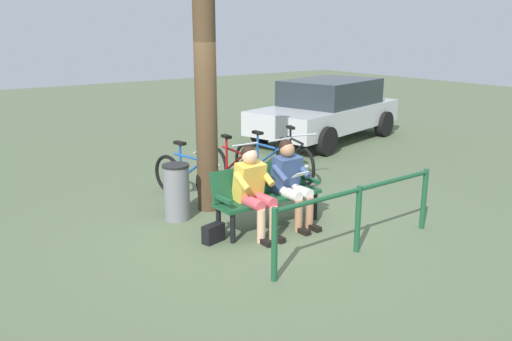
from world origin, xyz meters
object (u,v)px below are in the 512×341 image
(litter_bin, at_px, (177,192))
(bicycle_red, at_px, (232,170))
(bicycle_blue, at_px, (189,178))
(bicycle_silver, at_px, (294,159))
(tree_trunk, at_px, (205,76))
(bench, at_px, (265,191))
(person_reading, at_px, (291,179))
(person_companion, at_px, (254,187))
(parked_car, at_px, (327,109))
(bicycle_orange, at_px, (264,165))
(handbag, at_px, (213,233))

(litter_bin, relative_size, bicycle_red, 0.49)
(bicycle_blue, bearing_deg, bicycle_silver, 77.22)
(tree_trunk, bearing_deg, bench, 105.04)
(litter_bin, bearing_deg, bicycle_silver, -166.06)
(bicycle_silver, xyz_separation_m, bicycle_blue, (2.21, 0.01, 0.00))
(litter_bin, bearing_deg, bicycle_red, -154.21)
(person_reading, height_order, bicycle_red, person_reading)
(person_companion, xyz_separation_m, bicycle_blue, (-0.01, -1.80, -0.30))
(parked_car, bearing_deg, bicycle_blue, 8.91)
(bicycle_orange, bearing_deg, bicycle_red, -96.17)
(bicycle_red, xyz_separation_m, parked_car, (-4.21, -2.16, 0.41))
(person_reading, xyz_separation_m, bicycle_silver, (-1.58, -1.80, -0.31))
(person_companion, relative_size, litter_bin, 1.47)
(person_reading, distance_m, bicycle_red, 1.83)
(tree_trunk, bearing_deg, bicycle_silver, -165.26)
(tree_trunk, distance_m, litter_bin, 1.72)
(bicycle_red, height_order, bicycle_blue, same)
(person_companion, bearing_deg, parked_car, -142.72)
(bicycle_red, height_order, parked_car, parked_car)
(parked_car, bearing_deg, bicycle_silver, 22.89)
(bicycle_blue, bearing_deg, bicycle_red, 76.85)
(handbag, distance_m, bicycle_orange, 2.69)
(handbag, bearing_deg, bench, -174.19)
(handbag, height_order, bicycle_silver, bicycle_silver)
(bench, xyz_separation_m, handbag, (0.91, 0.09, -0.39))
(tree_trunk, xyz_separation_m, bicycle_orange, (-1.46, -0.53, -1.67))
(bicycle_silver, height_order, parked_car, parked_car)
(tree_trunk, relative_size, bicycle_blue, 2.45)
(bicycle_silver, bearing_deg, bicycle_red, -73.92)
(handbag, xyz_separation_m, parked_car, (-5.65, -3.88, 0.65))
(person_companion, height_order, bicycle_red, person_companion)
(person_reading, xyz_separation_m, person_companion, (0.64, 0.01, -0.00))
(tree_trunk, distance_m, bicycle_red, 1.94)
(bicycle_orange, xyz_separation_m, bicycle_blue, (1.49, -0.04, 0.00))
(handbag, bearing_deg, bicycle_silver, -148.30)
(litter_bin, xyz_separation_m, parked_car, (-5.62, -2.84, 0.36))
(bicycle_orange, xyz_separation_m, parked_car, (-3.57, -2.19, 0.41))
(person_reading, xyz_separation_m, litter_bin, (1.20, -1.11, -0.25))
(litter_bin, xyz_separation_m, bicycle_red, (-1.41, -0.68, -0.05))
(litter_bin, xyz_separation_m, bicycle_silver, (-2.78, -0.69, -0.05))
(bench, bearing_deg, tree_trunk, -75.70)
(handbag, bearing_deg, person_companion, 172.70)
(handbag, bearing_deg, bicycle_orange, -141.01)
(person_companion, height_order, litter_bin, person_companion)
(bicycle_red, xyz_separation_m, bicycle_blue, (0.84, -0.00, 0.00))
(person_reading, relative_size, bicycle_red, 0.71)
(tree_trunk, xyz_separation_m, bicycle_red, (-0.81, -0.57, -1.67))
(bicycle_orange, bearing_deg, litter_bin, -75.48)
(person_companion, xyz_separation_m, tree_trunk, (-0.03, -1.24, 1.36))
(bicycle_blue, bearing_deg, bicycle_orange, 75.46)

